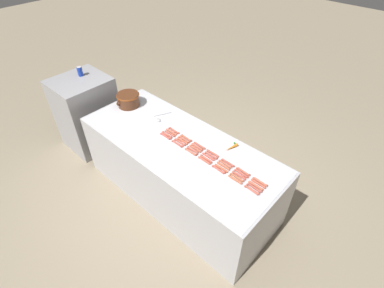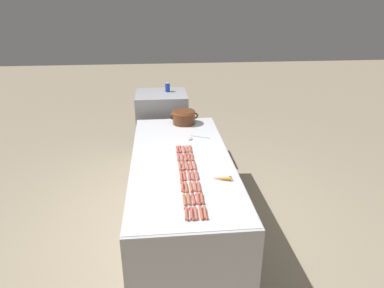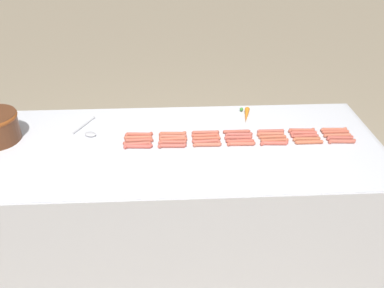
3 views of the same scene
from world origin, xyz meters
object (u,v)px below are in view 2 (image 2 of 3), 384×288
hot_dog_7 (192,214)px  hot_dog_31 (197,175)px  hot_dog_5 (178,157)px  hot_dog_18 (187,166)px  hot_dog_29 (202,199)px  hot_dog_0 (186,214)px  hot_dog_11 (183,166)px  serving_spoon (193,138)px  bean_pot (184,116)px  hot_dog_10 (185,176)px  hot_dog_33 (192,157)px  hot_dog_4 (180,166)px  hot_dog_17 (189,175)px  hot_dog_21 (201,213)px  hot_dog_27 (187,149)px  carrot (222,178)px  hot_dog_12 (182,157)px  hot_dog_30 (199,187)px  hot_dog_9 (187,187)px  hot_dog_34 (190,149)px  hot_dog_25 (191,166)px  hot_dog_16 (191,187)px  hot_dog_2 (182,187)px  hot_dog_3 (181,176)px  hot_dog_15 (193,199)px  hot_dog_24 (193,176)px  hot_dog_32 (195,166)px  hot_dog_6 (178,150)px  hot_dog_22 (198,199)px  soda_can (168,87)px  hot_dog_1 (185,200)px  back_cabinet (162,128)px  hot_dog_14 (196,213)px  hot_dog_23 (195,186)px  hot_dog_20 (184,149)px

hot_dog_7 → hot_dog_31: 0.58m
hot_dog_5 → hot_dog_18: same height
hot_dog_18 → hot_dog_29: (0.06, -0.56, 0.00)m
hot_dog_0 → hot_dog_11: same height
serving_spoon → bean_pot: bearing=97.3°
hot_dog_10 → hot_dog_33: (0.10, 0.37, 0.00)m
hot_dog_4 → hot_dog_0: bearing=-90.2°
hot_dog_17 → hot_dog_21: bearing=-86.5°
hot_dog_27 → carrot: size_ratio=0.89×
hot_dog_12 → hot_dog_30: same height
hot_dog_9 → hot_dog_30: (0.10, -0.00, 0.00)m
hot_dog_34 → hot_dog_25: bearing=-94.8°
hot_dog_25 → hot_dog_33: bearing=80.8°
hot_dog_9 → hot_dog_16: bearing=6.7°
hot_dog_21 → hot_dog_30: 0.37m
hot_dog_12 → serving_spoon: 0.51m
hot_dog_2 → hot_dog_3: size_ratio=1.00×
hot_dog_3 → hot_dog_9: bearing=-81.0°
hot_dog_15 → hot_dog_24: 0.37m
hot_dog_9 → hot_dog_32: (0.11, 0.38, 0.00)m
hot_dog_6 → hot_dog_22: size_ratio=1.00×
hot_dog_25 → hot_dog_32: 0.03m
hot_dog_4 → hot_dog_9: size_ratio=1.00×
hot_dog_30 → hot_dog_25: bearing=94.5°
hot_dog_27 → soda_can: soda_can is taller
hot_dog_1 → hot_dog_31: same height
hot_dog_22 → hot_dog_33: (0.03, 0.75, 0.00)m
hot_dog_2 → hot_dog_30: 0.13m
hot_dog_31 → hot_dog_3: bearing=-177.8°
hot_dog_25 → soda_can: (-0.14, 1.94, 0.26)m
hot_dog_7 → hot_dog_25: bearing=84.9°
hot_dog_30 → hot_dog_17: bearing=107.7°
hot_dog_15 → hot_dog_16: (-0.00, 0.19, 0.00)m
back_cabinet → hot_dog_30: 2.29m
hot_dog_14 → hot_dog_23: same height
hot_dog_9 → hot_dog_14: 0.37m
hot_dog_6 → hot_dog_31: (0.13, -0.56, 0.00)m
hot_dog_20 → hot_dog_30: size_ratio=1.00×
hot_dog_16 → hot_dog_1: bearing=-109.2°
hot_dog_30 → bean_pot: size_ratio=0.46×
hot_dog_9 → hot_dog_22: size_ratio=1.00×
hot_dog_32 → hot_dog_29: bearing=-90.3°
hot_dog_2 → hot_dog_4: 0.37m
hot_dog_1 → carrot: bearing=41.1°
hot_dog_10 → hot_dog_32: bearing=60.4°
hot_dog_6 → hot_dog_7: bearing=-88.3°
hot_dog_29 → bean_pot: 1.75m
hot_dog_10 → hot_dog_18: bearing=78.7°
hot_dog_2 → hot_dog_3: (0.00, 0.18, 0.00)m
hot_dog_32 → bean_pot: size_ratio=0.46×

